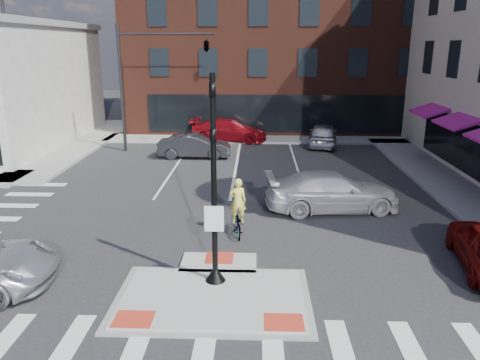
{
  "coord_description": "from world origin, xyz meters",
  "views": [
    {
      "loc": [
        1.17,
        -11.96,
        6.82
      ],
      "look_at": [
        0.57,
        4.54,
        2.0
      ],
      "focal_mm": 35.0,
      "sensor_mm": 36.0,
      "label": 1
    }
  ],
  "objects_px": {
    "bg_car_silver": "(323,135)",
    "bg_car_red": "(229,130)",
    "white_pickup": "(332,191)",
    "cyclist": "(238,216)",
    "bg_car_dark": "(194,146)"
  },
  "relations": [
    {
      "from": "bg_car_silver",
      "to": "bg_car_red",
      "type": "relative_size",
      "value": 0.84
    },
    {
      "from": "white_pickup",
      "to": "bg_car_silver",
      "type": "relative_size",
      "value": 1.21
    },
    {
      "from": "white_pickup",
      "to": "bg_car_red",
      "type": "xyz_separation_m",
      "value": [
        -5.23,
        14.5,
        -0.02
      ]
    },
    {
      "from": "bg_car_red",
      "to": "cyclist",
      "type": "distance_m",
      "value": 17.38
    },
    {
      "from": "bg_car_dark",
      "to": "cyclist",
      "type": "relative_size",
      "value": 2.07
    },
    {
      "from": "bg_car_silver",
      "to": "bg_car_red",
      "type": "height_order",
      "value": "bg_car_red"
    },
    {
      "from": "bg_car_red",
      "to": "cyclist",
      "type": "xyz_separation_m",
      "value": [
        1.35,
        -17.32,
        -0.07
      ]
    },
    {
      "from": "white_pickup",
      "to": "cyclist",
      "type": "height_order",
      "value": "cyclist"
    },
    {
      "from": "cyclist",
      "to": "bg_car_red",
      "type": "bearing_deg",
      "value": -91.94
    },
    {
      "from": "bg_car_silver",
      "to": "cyclist",
      "type": "distance_m",
      "value": 16.67
    },
    {
      "from": "bg_car_dark",
      "to": "cyclist",
      "type": "bearing_deg",
      "value": -165.48
    },
    {
      "from": "white_pickup",
      "to": "bg_car_silver",
      "type": "bearing_deg",
      "value": -13.13
    },
    {
      "from": "bg_car_dark",
      "to": "bg_car_silver",
      "type": "relative_size",
      "value": 0.96
    },
    {
      "from": "bg_car_silver",
      "to": "bg_car_red",
      "type": "xyz_separation_m",
      "value": [
        -6.59,
        1.5,
        0.01
      ]
    },
    {
      "from": "bg_car_dark",
      "to": "cyclist",
      "type": "height_order",
      "value": "cyclist"
    }
  ]
}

